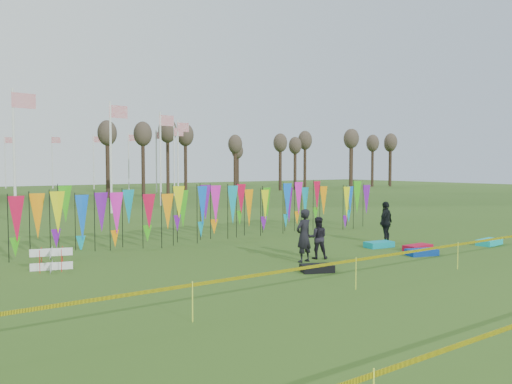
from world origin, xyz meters
TOP-DOWN VIEW (x-y plane):
  - ground at (0.00, 0.00)m, footprint 160.00×160.00m
  - banner_row at (0.28, 8.23)m, footprint 18.64×0.64m
  - caution_tape_near at (-0.22, -1.99)m, footprint 26.00×0.02m
  - tree_line at (32.00, 44.00)m, footprint 53.92×1.92m
  - box_kite at (-8.16, 5.42)m, footprint 0.67×0.67m
  - person_left at (-0.47, 1.84)m, footprint 0.76×0.61m
  - person_mid at (0.37, 2.06)m, footprint 0.88×0.81m
  - person_right at (5.22, 3.03)m, footprint 1.22×0.92m
  - kite_bag_turquoise at (4.20, 2.50)m, footprint 1.27×0.74m
  - kite_bag_blue at (4.09, 0.30)m, footprint 1.27×0.91m
  - kite_bag_red at (4.90, 1.09)m, footprint 1.26×0.59m
  - kite_bag_black at (-1.18, 0.34)m, footprint 1.17×0.94m
  - kite_bag_teal at (8.59, 0.21)m, footprint 1.36×0.76m

SIDE VIEW (x-z plane):
  - ground at x=0.00m, z-range 0.00..0.00m
  - kite_bag_red at x=4.90m, z-range 0.00..0.23m
  - kite_bag_black at x=-1.18m, z-range 0.00..0.24m
  - kite_bag_blue at x=4.09m, z-range 0.00..0.24m
  - kite_bag_turquoise at x=4.20m, z-range 0.00..0.24m
  - kite_bag_teal at x=8.59m, z-range 0.00..0.25m
  - box_kite at x=-8.16m, z-range 0.00..0.74m
  - person_mid at x=0.37m, z-range 0.00..1.55m
  - caution_tape_near at x=-0.22m, z-range 0.33..1.23m
  - person_right at x=5.22m, z-range 0.00..1.86m
  - person_left at x=-0.47m, z-range 0.00..1.89m
  - banner_row at x=0.28m, z-range 0.35..2.81m
  - tree_line at x=32.00m, z-range 2.25..10.09m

